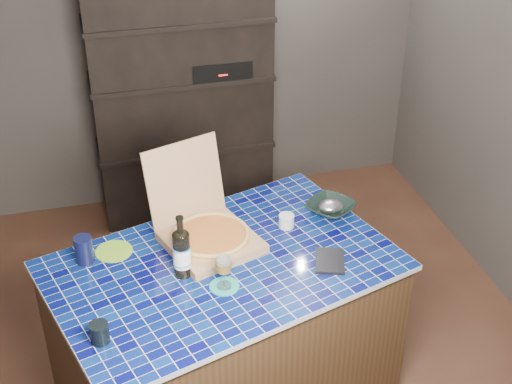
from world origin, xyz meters
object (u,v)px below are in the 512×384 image
object	(u,v)px
pizza_box	(208,233)
mead_bottle	(182,252)
kitchen_island	(225,332)
wine_glass	(224,265)
dvd_case	(330,261)
bowl	(330,208)

from	to	relation	value
pizza_box	mead_bottle	bearing A→B (deg)	-146.52
kitchen_island	wine_glass	bearing A→B (deg)	-116.67
wine_glass	pizza_box	bearing A→B (deg)	90.44
pizza_box	mead_bottle	size ratio (longest dim) A/B	1.89
mead_bottle	pizza_box	bearing A→B (deg)	52.62
kitchen_island	dvd_case	bearing A→B (deg)	-30.46
pizza_box	mead_bottle	distance (m)	0.27
pizza_box	wine_glass	size ratio (longest dim) A/B	3.45
pizza_box	bowl	distance (m)	0.68
dvd_case	wine_glass	bearing A→B (deg)	-155.47
kitchen_island	mead_bottle	bearing A→B (deg)	172.49
wine_glass	bowl	world-z (taller)	wine_glass
wine_glass	dvd_case	world-z (taller)	wine_glass
dvd_case	bowl	bearing A→B (deg)	88.79
wine_glass	dvd_case	xyz separation A→B (m)	(0.52, 0.05, -0.12)
bowl	dvd_case	bearing A→B (deg)	-109.89
bowl	kitchen_island	bearing A→B (deg)	-155.85
pizza_box	bowl	size ratio (longest dim) A/B	2.57
pizza_box	mead_bottle	xyz separation A→B (m)	(-0.16, -0.21, 0.06)
pizza_box	mead_bottle	world-z (taller)	pizza_box
wine_glass	mead_bottle	bearing A→B (deg)	140.17
pizza_box	dvd_case	xyz separation A→B (m)	(0.52, -0.29, -0.06)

